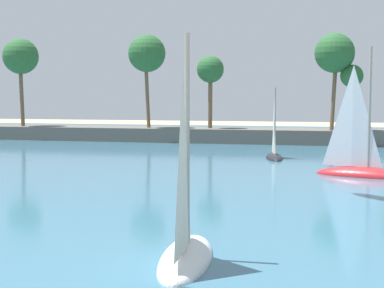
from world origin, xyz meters
The scene contains 5 objects.
sea centered at (0.00, 59.49, 0.03)m, with size 220.00×101.39×0.06m, color #386B84.
palm_headland centered at (0.20, 70.08, 4.35)m, with size 106.73×6.90×13.59m.
sailboat_near_shore centered at (0.76, 17.80, 0.84)m, with size 2.32×6.09×8.63m.
sailboat_mid_bay centered at (8.01, 41.88, 0.96)m, with size 7.22×3.95×10.03m.
sailboat_far_left centered at (0.80, 52.33, 0.70)m, with size 2.36×5.06×7.06m.
Camera 1 is at (5.56, -1.77, 5.93)m, focal length 54.52 mm.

